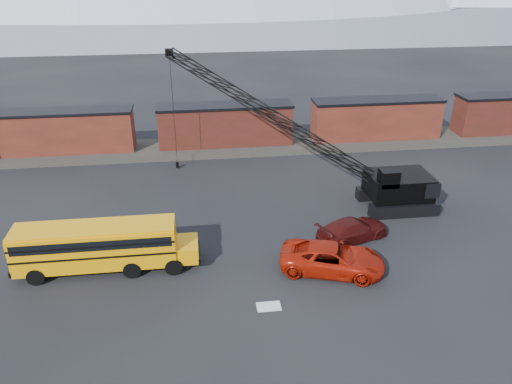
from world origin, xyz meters
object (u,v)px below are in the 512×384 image
Objects in this scene: red_pickup at (332,258)px; maroon_suv at (353,229)px; crawler_crane at (270,114)px; school_bus at (102,245)px.

maroon_suv is at bearing -16.44° from red_pickup.
red_pickup is 14.67m from crawler_crane.
school_bus is 17.12m from maroon_suv.
crawler_crane is at bearing 26.51° from red_pickup.
maroon_suv is (17.01, 1.58, -1.00)m from school_bus.
school_bus is at bearing 99.68° from red_pickup.
school_bus is at bearing 73.94° from maroon_suv.
red_pickup is (14.52, -2.08, -0.87)m from school_bus.
crawler_crane is (12.47, 11.31, 4.79)m from school_bus.
maroon_suv is 12.19m from crawler_crane.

